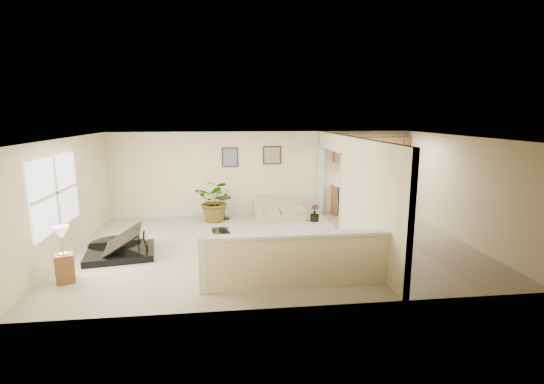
{
  "coord_description": "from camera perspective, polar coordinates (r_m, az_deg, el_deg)",
  "views": [
    {
      "loc": [
        -1.08,
        -8.67,
        2.99
      ],
      "look_at": [
        -0.01,
        0.4,
        1.19
      ],
      "focal_mm": 26.0,
      "sensor_mm": 36.0,
      "label": 1
    }
  ],
  "objects": [
    {
      "name": "ceiling",
      "position": [
        8.75,
        0.35,
        7.94
      ],
      "size": [
        9.0,
        6.0,
        0.04
      ],
      "primitive_type": "cube",
      "color": "white",
      "rests_on": "back_wall"
    },
    {
      "name": "front_wall",
      "position": [
        6.03,
        3.86,
        -5.65
      ],
      "size": [
        9.0,
        0.04,
        2.5
      ],
      "primitive_type": "cube",
      "color": "beige",
      "rests_on": "floor"
    },
    {
      "name": "lamp_stand",
      "position": [
        8.1,
        -27.89,
        -8.53
      ],
      "size": [
        0.39,
        0.39,
        1.05
      ],
      "color": "brown",
      "rests_on": "floor"
    },
    {
      "name": "piano_bench",
      "position": [
        8.8,
        -7.37,
        -7.18
      ],
      "size": [
        0.44,
        0.75,
        0.48
      ],
      "primitive_type": "cube",
      "rotation": [
        0.0,
        0.0,
        0.11
      ],
      "color": "black",
      "rests_on": "floor"
    },
    {
      "name": "floor",
      "position": [
        9.24,
        0.33,
        -7.74
      ],
      "size": [
        9.0,
        9.0,
        0.0
      ],
      "primitive_type": "plane",
      "color": "#B2A78B",
      "rests_on": "ground"
    },
    {
      "name": "piano",
      "position": [
        9.16,
        -21.29,
        -5.1
      ],
      "size": [
        1.78,
        1.82,
        1.31
      ],
      "rotation": [
        0.0,
        0.0,
        0.16
      ],
      "color": "black",
      "rests_on": "floor"
    },
    {
      "name": "small_plant",
      "position": [
        11.28,
        6.18,
        -3.21
      ],
      "size": [
        0.35,
        0.35,
        0.48
      ],
      "color": "black",
      "rests_on": "floor"
    },
    {
      "name": "interior_partition",
      "position": [
        9.54,
        10.94,
        0.25
      ],
      "size": [
        0.18,
        5.99,
        2.5
      ],
      "color": "beige",
      "rests_on": "floor"
    },
    {
      "name": "wall_art_left",
      "position": [
        11.71,
        -6.1,
        5.01
      ],
      "size": [
        0.48,
        0.04,
        0.58
      ],
      "color": "#3B2315",
      "rests_on": "back_wall"
    },
    {
      "name": "back_wall",
      "position": [
        11.85,
        -1.45,
        2.7
      ],
      "size": [
        9.0,
        0.04,
        2.5
      ],
      "primitive_type": "cube",
      "color": "beige",
      "rests_on": "floor"
    },
    {
      "name": "palm_plant",
      "position": [
        11.24,
        -8.14,
        -1.28
      ],
      "size": [
        1.35,
        1.26,
        1.21
      ],
      "color": "black",
      "rests_on": "floor"
    },
    {
      "name": "kitchen_cabinets",
      "position": [
        12.36,
        13.58,
        0.96
      ],
      "size": [
        2.36,
        0.65,
        2.33
      ],
      "color": "brown",
      "rests_on": "floor"
    },
    {
      "name": "left_window",
      "position": [
        8.99,
        -28.89,
        -0.12
      ],
      "size": [
        0.05,
        2.15,
        1.45
      ],
      "primitive_type": "cube",
      "color": "white",
      "rests_on": "left_wall"
    },
    {
      "name": "wall_mirror",
      "position": [
        11.79,
        0.01,
        5.35
      ],
      "size": [
        0.55,
        0.04,
        0.55
      ],
      "color": "#3B2315",
      "rests_on": "back_wall"
    },
    {
      "name": "pony_half_wall",
      "position": [
        6.93,
        3.33,
        -9.76
      ],
      "size": [
        3.42,
        0.22,
        1.0
      ],
      "color": "beige",
      "rests_on": "floor"
    },
    {
      "name": "right_wall",
      "position": [
        10.46,
        25.62,
        0.46
      ],
      "size": [
        0.04,
        6.0,
        2.5
      ],
      "primitive_type": "cube",
      "color": "beige",
      "rests_on": "floor"
    },
    {
      "name": "left_wall",
      "position": [
        9.49,
        -27.75,
        -0.72
      ],
      "size": [
        0.04,
        6.0,
        2.5
      ],
      "primitive_type": "cube",
      "color": "beige",
      "rests_on": "floor"
    },
    {
      "name": "loveseat",
      "position": [
        11.44,
        0.97,
        -2.41
      ],
      "size": [
        1.45,
        0.87,
        0.81
      ],
      "rotation": [
        0.0,
        0.0,
        0.05
      ],
      "color": "tan",
      "rests_on": "floor"
    },
    {
      "name": "accent_table",
      "position": [
        11.48,
        -6.97,
        -1.89
      ],
      "size": [
        0.45,
        0.45,
        0.65
      ],
      "color": "black",
      "rests_on": "floor"
    },
    {
      "name": "kitchen_vinyl",
      "position": [
        10.1,
        18.49,
        -6.64
      ],
      "size": [
        2.7,
        6.0,
        0.01
      ],
      "primitive_type": "cube",
      "color": "gray",
      "rests_on": "floor"
    }
  ]
}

